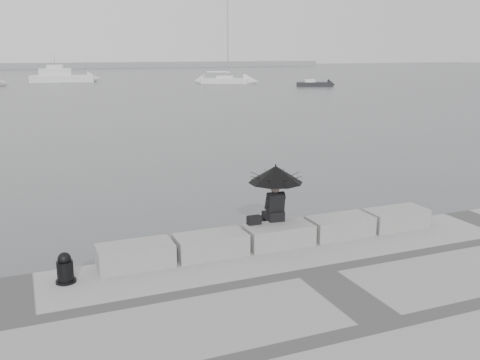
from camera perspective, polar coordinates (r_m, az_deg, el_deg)
name	(u,v)px	position (r m, az deg, el deg)	size (l,w,h in m)	color
ground	(270,258)	(13.37, 3.21, -8.34)	(360.00, 360.00, 0.00)	#4D5053
stone_block_far_left	(135,256)	(11.70, -11.11, -7.92)	(1.60, 0.80, 0.50)	gray
stone_block_left	(211,245)	(12.11, -3.15, -6.93)	(1.60, 0.80, 0.50)	gray
stone_block_centre	(279,235)	(12.73, 4.13, -5.90)	(1.60, 0.80, 0.50)	gray
stone_block_right	(340,226)	(13.54, 10.61, -4.90)	(1.60, 0.80, 0.50)	gray
stone_block_far_right	(396,219)	(14.50, 16.28, -3.97)	(1.60, 0.80, 0.50)	gray
seated_person	(276,179)	(12.72, 3.82, 0.10)	(1.31, 1.31, 1.39)	black
bag	(254,220)	(12.65, 1.50, -4.30)	(0.32, 0.18, 0.20)	black
mooring_bollard	(65,270)	(11.28, -18.15, -9.11)	(0.40, 0.40, 0.64)	black
distant_landmass	(5,66)	(165.75, -23.78, 11.08)	(180.00, 8.00, 2.80)	gray
sailboat_right	(225,80)	(85.38, -1.60, 10.62)	(7.53, 5.74, 12.90)	white
motor_cruiser	(62,77)	(93.43, -18.45, 10.43)	(10.26, 4.22, 4.50)	white
small_motorboat	(314,84)	(78.79, 7.95, 10.09)	(5.23, 3.16, 1.10)	black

